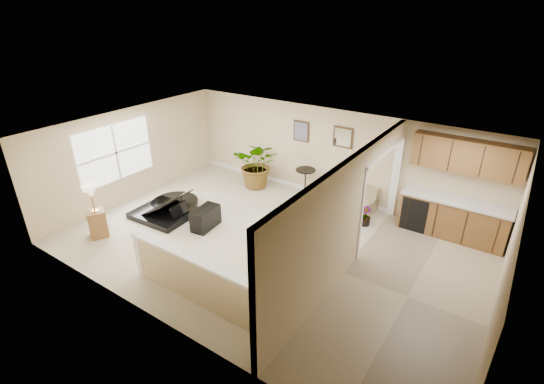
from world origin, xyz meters
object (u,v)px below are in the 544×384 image
Objects in this scene: piano at (165,194)px; accent_table at (305,179)px; piano_bench at (206,218)px; palm_plant at (258,164)px; lamp_stand at (96,215)px; small_plant at (365,217)px; loveseat at (347,196)px.

piano is 2.26× the size of accent_table.
piano_bench is 0.96× the size of accent_table.
piano is at bearing -110.16° from palm_plant.
piano is 3.80m from accent_table.
piano is 1.40× the size of lamp_stand.
lamp_stand is at bearing -108.84° from palm_plant.
palm_plant is (-1.46, -0.25, 0.19)m from accent_table.
small_plant is (4.47, 2.33, -0.36)m from piano.
lamp_stand is at bearing -125.37° from loveseat.
accent_table is 2.14m from small_plant.
palm_plant is 1.24× the size of lamp_stand.
accent_table is at bearing 163.98° from small_plant.
loveseat is at bearing 6.33° from palm_plant.
palm_plant is at bearing 71.16° from lamp_stand.
piano reaches higher than small_plant.
lamp_stand reaches higher than small_plant.
accent_table is 0.62× the size of lamp_stand.
accent_table is at bearing 47.09° from piano.
palm_plant reaches higher than accent_table.
piano is 1.72m from lamp_stand.
piano is 3.68× the size of small_plant.
piano is 1.13× the size of palm_plant.
piano_bench is at bearing -1.28° from piano.
loveseat reaches higher than accent_table.
piano reaches higher than piano_bench.
accent_table is at bearing 57.26° from lamp_stand.
piano_bench is 0.48× the size of palm_plant.
piano is at bearing -178.31° from piano_bench.
accent_table is at bearing 9.77° from palm_plant.
lamp_stand is (-4.97, -3.98, 0.34)m from small_plant.
piano is 5.06m from small_plant.
palm_plant is 3.55m from small_plant.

